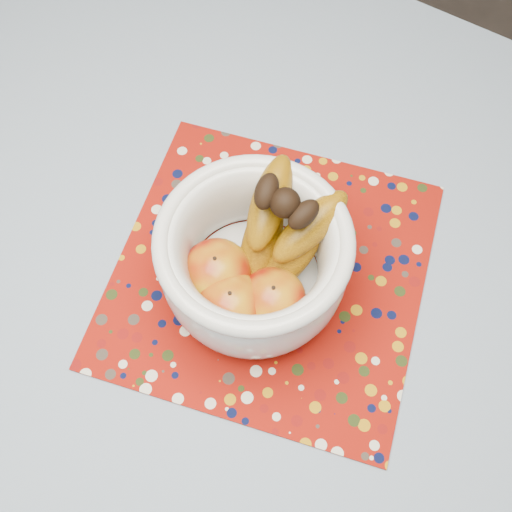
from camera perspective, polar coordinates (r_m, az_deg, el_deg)
The scene contains 4 objects.
table at distance 0.93m, azimuth -3.44°, elevation -4.47°, with size 1.20×1.20×0.75m.
tablecloth at distance 0.86m, azimuth -3.73°, elevation -2.50°, with size 1.32×1.32×0.01m, color slate.
placemat at distance 0.86m, azimuth 1.32°, elevation -1.57°, with size 0.43×0.43×0.00m, color maroon.
fruit_bowl at distance 0.77m, azimuth 0.42°, elevation -0.08°, with size 0.25×0.26×0.21m.
Camera 1 is at (0.23, -0.26, 1.54)m, focal length 42.00 mm.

